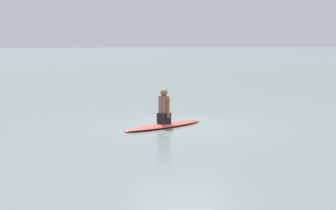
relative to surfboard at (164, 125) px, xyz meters
name	(u,v)px	position (x,y,z in m)	size (l,w,h in m)	color
ground_plane	(182,126)	(0.48, -0.06, -0.05)	(400.00, 400.00, 0.00)	slate
surfboard	(164,125)	(0.00, 0.00, 0.00)	(2.63, 0.61, 0.09)	#D84C3F
person_paddler	(164,108)	(0.00, 0.00, 0.45)	(0.37, 0.38, 0.90)	black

